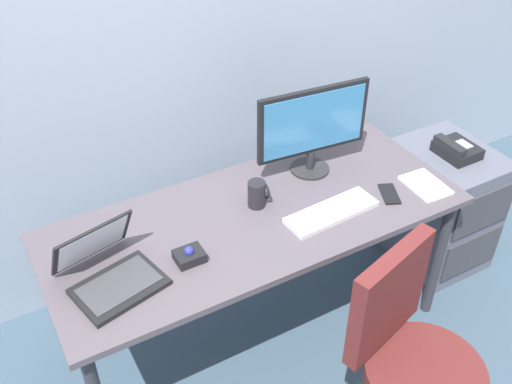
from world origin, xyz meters
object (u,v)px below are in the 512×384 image
Objects in this scene: coffee_mug at (257,194)px; cell_phone at (389,194)px; desk_phone at (456,149)px; keyboard at (332,212)px; office_chair at (408,373)px; paper_notepad at (426,185)px; file_cabinet at (441,206)px; monitor_main at (313,126)px; trackball_mouse at (189,255)px; laptop at (109,270)px.

cell_phone is (0.54, -0.22, -0.05)m from coffee_mug.
desk_phone is 0.48× the size of keyboard.
desk_phone is 0.21× the size of office_chair.
paper_notepad is at bearing -153.92° from desk_phone.
file_cabinet is 1.61× the size of keyboard.
office_chair is 7.96× the size of coffee_mug.
keyboard is 0.30m from cell_phone.
desk_phone is 0.38× the size of monitor_main.
office_chair is (-0.92, -0.77, 0.10)m from file_cabinet.
trackball_mouse is 0.53× the size of paper_notepad.
cell_phone is (-0.56, -0.15, 0.03)m from desk_phone.
paper_notepad is (0.54, 0.57, 0.31)m from office_chair.
cell_phone is at bearing -22.42° from coffee_mug.
paper_notepad is (0.38, -0.36, -0.23)m from monitor_main.
trackball_mouse reaches higher than desk_phone.
office_chair is (-0.91, -0.76, -0.27)m from desk_phone.
keyboard is 2.94× the size of cell_phone.
monitor_main reaches higher than keyboard.
trackball_mouse reaches higher than file_cabinet.
office_chair is at bearing -99.70° from monitor_main.
coffee_mug is (0.39, 0.17, 0.04)m from trackball_mouse.
monitor_main reaches higher than coffee_mug.
laptop reaches higher than coffee_mug.
cell_phone is at bearing -163.17° from file_cabinet.
coffee_mug is 0.76m from paper_notepad.
cell_phone is (0.93, -0.05, -0.02)m from trackball_mouse.
file_cabinet is 1.01m from monitor_main.
paper_notepad is at bearing 46.85° from office_chair.
desk_phone is at bearing -13.08° from monitor_main.
file_cabinet is 3.24× the size of paper_notepad.
paper_notepad reaches higher than cell_phone.
file_cabinet is at bearing 2.37° from laptop.
paper_notepad is (1.11, -0.08, -0.02)m from trackball_mouse.
coffee_mug is 0.84× the size of cell_phone.
monitor_main is at bearing 166.92° from desk_phone.
desk_phone is 0.52× the size of laptop.
monitor_main is at bearing 72.10° from keyboard.
keyboard is at bearing -107.90° from monitor_main.
keyboard is (-0.86, -0.14, 0.04)m from desk_phone.
desk_phone is at bearing 26.08° from paper_notepad.
paper_notepad is at bearing -19.22° from coffee_mug.
desk_phone reaches higher than cell_phone.
cell_phone is at bearing -3.32° from trackball_mouse.
trackball_mouse is (-1.50, -0.12, 0.42)m from file_cabinet.
office_chair reaches higher than keyboard.
laptop reaches higher than paper_notepad.
office_chair is at bearing -139.98° from file_cabinet.
trackball_mouse reaches higher than cell_phone.
monitor_main is at bearing 168.24° from file_cabinet.
monitor_main is 0.81m from trackball_mouse.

